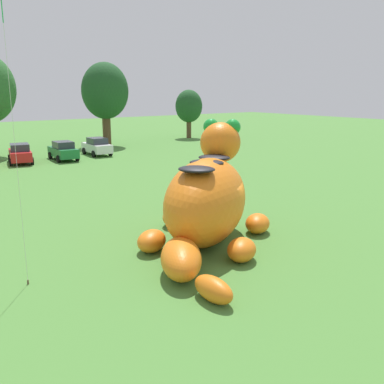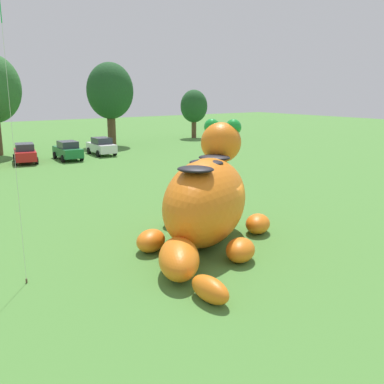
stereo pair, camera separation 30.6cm
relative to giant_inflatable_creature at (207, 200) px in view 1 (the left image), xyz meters
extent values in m
plane|color=#4C8438|center=(0.15, -0.21, -1.81)|extent=(160.00, 160.00, 0.00)
ellipsoid|color=orange|center=(0.00, 0.02, -0.06)|extent=(6.85, 6.31, 3.52)
ellipsoid|color=orange|center=(2.10, 1.65, 2.08)|extent=(2.75, 2.72, 1.86)
sphere|color=green|center=(2.00, 2.23, 2.77)|extent=(0.74, 0.74, 0.74)
sphere|color=green|center=(2.63, 1.42, 2.77)|extent=(0.74, 0.74, 0.74)
ellipsoid|color=black|center=(1.11, 0.88, 1.56)|extent=(1.75, 1.80, 0.23)
ellipsoid|color=black|center=(0.00, 0.02, 1.56)|extent=(1.75, 1.80, 0.23)
ellipsoid|color=black|center=(-1.23, -0.94, 1.56)|extent=(1.75, 1.80, 0.23)
ellipsoid|color=orange|center=(0.16, 2.62, -1.38)|extent=(1.85, 1.77, 0.86)
ellipsoid|color=orange|center=(2.56, -0.46, -1.38)|extent=(1.85, 1.77, 0.86)
ellipsoid|color=orange|center=(-2.46, 0.38, -1.38)|extent=(1.85, 1.77, 0.86)
ellipsoid|color=orange|center=(-0.25, -2.45, -1.38)|extent=(1.85, 1.77, 0.86)
ellipsoid|color=orange|center=(-2.83, -2.19, -1.20)|extent=(2.68, 3.13, 1.23)
ellipsoid|color=orange|center=(-3.11, -4.30, -1.44)|extent=(0.77, 1.62, 0.75)
cube|color=red|center=(-0.67, 25.50, -1.09)|extent=(2.49, 4.36, 0.80)
cube|color=#2D333D|center=(-0.70, 25.35, -0.39)|extent=(1.86, 2.23, 0.60)
cylinder|color=black|center=(-1.25, 26.92, -1.49)|extent=(0.36, 0.68, 0.64)
cylinder|color=black|center=(0.42, 26.58, -1.49)|extent=(0.36, 0.68, 0.64)
cylinder|color=black|center=(-1.76, 24.43, -1.49)|extent=(0.36, 0.68, 0.64)
cylinder|color=black|center=(-0.09, 24.09, -1.49)|extent=(0.36, 0.68, 0.64)
cube|color=#1E7238|center=(3.01, 25.01, -1.09)|extent=(1.90, 4.18, 0.80)
cube|color=#2D333D|center=(3.00, 24.87, -0.39)|extent=(1.59, 2.04, 0.60)
cylinder|color=black|center=(2.22, 26.33, -1.49)|extent=(0.27, 0.65, 0.64)
cylinder|color=black|center=(3.92, 26.24, -1.49)|extent=(0.27, 0.65, 0.64)
cylinder|color=black|center=(2.10, 23.79, -1.49)|extent=(0.27, 0.65, 0.64)
cylinder|color=black|center=(3.80, 23.70, -1.49)|extent=(0.27, 0.65, 0.64)
cube|color=white|center=(6.81, 26.09, -1.09)|extent=(1.87, 4.17, 0.80)
cube|color=#2D333D|center=(6.80, 25.94, -0.39)|extent=(1.58, 2.03, 0.60)
cylinder|color=black|center=(6.01, 27.40, -1.49)|extent=(0.27, 0.65, 0.64)
cylinder|color=black|center=(7.71, 27.33, -1.49)|extent=(0.27, 0.65, 0.64)
cylinder|color=black|center=(5.91, 24.86, -1.49)|extent=(0.27, 0.65, 0.64)
cylinder|color=black|center=(7.61, 24.79, -1.49)|extent=(0.27, 0.65, 0.64)
cylinder|color=brown|center=(10.98, 32.50, -0.17)|extent=(0.94, 0.94, 3.29)
ellipsoid|color=#1E4C23|center=(10.98, 32.50, 4.37)|extent=(5.27, 5.27, 6.32)
cylinder|color=brown|center=(23.44, 33.52, -0.70)|extent=(0.64, 0.64, 2.23)
ellipsoid|color=#1E4C23|center=(23.44, 33.52, 2.38)|extent=(3.57, 3.57, 4.28)
cylinder|color=brown|center=(-7.32, 0.22, -1.74)|extent=(0.06, 0.06, 0.15)
cylinder|color=silver|center=(-7.32, 0.22, 3.08)|extent=(0.01, 0.01, 9.49)
cylinder|color=green|center=(-7.32, 0.22, 6.92)|extent=(0.03, 0.03, 1.20)
camera|label=1|loc=(-10.75, -13.57, 4.43)|focal=40.29mm
camera|label=2|loc=(-10.51, -13.75, 4.43)|focal=40.29mm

